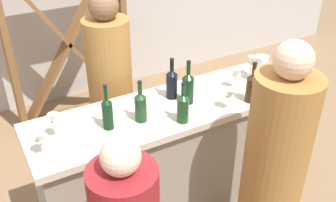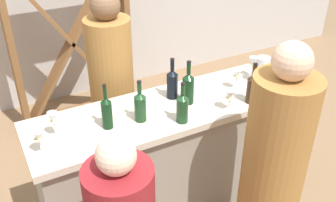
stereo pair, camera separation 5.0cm
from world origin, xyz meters
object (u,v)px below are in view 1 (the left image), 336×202
(wine_bottle_far_right_amber_brown, at_px, (252,87))
(water_pitcher, at_px, (261,69))
(wine_bottle_leftmost_dark_green, at_px, (107,112))
(wine_glass_far_center, at_px, (251,62))
(wine_glass_near_right, at_px, (236,75))
(person_right_guest, at_px, (111,96))
(wine_bottle_center_olive_green, at_px, (182,107))
(wine_bottle_second_left_olive_green, at_px, (141,106))
(wine_glass_near_left, at_px, (230,96))
(wine_bottle_second_right_near_black, at_px, (172,83))
(wine_bottle_rightmost_dark_green, at_px, (188,87))
(person_left_guest, at_px, (273,171))
(wine_rack, at_px, (68,43))
(wine_glass_near_center, at_px, (40,139))
(wine_glass_far_left, at_px, (54,121))

(wine_bottle_far_right_amber_brown, height_order, water_pitcher, wine_bottle_far_right_amber_brown)
(wine_bottle_leftmost_dark_green, xyz_separation_m, wine_glass_far_center, (1.28, 0.14, -0.01))
(wine_glass_near_right, bearing_deg, person_right_guest, 140.35)
(wine_glass_far_center, bearing_deg, person_right_guest, 152.24)
(wine_bottle_center_olive_green, relative_size, wine_bottle_far_right_amber_brown, 0.95)
(wine_bottle_far_right_amber_brown, distance_m, person_right_guest, 1.17)
(wine_bottle_second_left_olive_green, height_order, wine_glass_near_left, wine_bottle_second_left_olive_green)
(wine_bottle_second_right_near_black, bearing_deg, wine_bottle_far_right_amber_brown, -34.21)
(wine_bottle_leftmost_dark_green, relative_size, wine_glass_near_left, 2.05)
(wine_bottle_rightmost_dark_green, bearing_deg, wine_bottle_leftmost_dark_green, -177.55)
(wine_bottle_leftmost_dark_green, height_order, wine_bottle_far_right_amber_brown, wine_bottle_leftmost_dark_green)
(wine_glass_far_center, relative_size, person_left_guest, 0.10)
(wine_bottle_far_right_amber_brown, relative_size, person_left_guest, 0.19)
(wine_rack, relative_size, wine_bottle_leftmost_dark_green, 5.60)
(wine_glass_near_right, distance_m, person_right_guest, 1.04)
(wine_glass_far_center, distance_m, water_pitcher, 0.12)
(person_right_guest, bearing_deg, person_left_guest, 23.07)
(wine_bottle_second_right_near_black, xyz_separation_m, wine_glass_far_center, (0.73, 0.00, -0.01))
(wine_rack, bearing_deg, wine_glass_far_center, -55.46)
(wine_bottle_second_left_olive_green, distance_m, wine_bottle_second_right_near_black, 0.37)
(wine_glass_near_center, relative_size, person_left_guest, 0.09)
(wine_bottle_center_olive_green, xyz_separation_m, wine_glass_far_center, (0.82, 0.31, 0.00))
(wine_bottle_far_right_amber_brown, bearing_deg, wine_bottle_second_right_near_black, 145.79)
(wine_glass_far_center, xyz_separation_m, person_right_guest, (-1.01, 0.53, -0.30))
(wine_bottle_leftmost_dark_green, height_order, person_right_guest, person_right_guest)
(wine_bottle_second_right_near_black, relative_size, wine_glass_far_center, 1.89)
(water_pitcher, bearing_deg, wine_bottle_second_left_olive_green, -177.20)
(wine_bottle_center_olive_green, distance_m, wine_glass_far_left, 0.81)
(wine_rack, xyz_separation_m, wine_glass_near_left, (0.60, -1.87, 0.17))
(wine_bottle_leftmost_dark_green, relative_size, wine_bottle_second_left_olive_green, 1.07)
(person_left_guest, bearing_deg, wine_bottle_leftmost_dark_green, 34.08)
(wine_bottle_second_right_near_black, bearing_deg, wine_bottle_center_olive_green, -106.96)
(wine_glass_near_left, distance_m, wine_glass_near_right, 0.31)
(person_right_guest, bearing_deg, wine_bottle_center_olive_green, 13.20)
(wine_bottle_leftmost_dark_green, bearing_deg, wine_bottle_center_olive_green, -19.89)
(wine_bottle_rightmost_dark_green, relative_size, wine_glass_near_left, 2.12)
(wine_glass_near_left, distance_m, wine_glass_far_left, 1.17)
(wine_bottle_leftmost_dark_green, xyz_separation_m, person_right_guest, (0.27, 0.67, -0.31))
(wine_glass_far_center, bearing_deg, wine_glass_far_left, -177.25)
(wine_rack, relative_size, wine_bottle_far_right_amber_brown, 5.77)
(wine_bottle_center_olive_green, distance_m, person_left_guest, 0.71)
(wine_rack, height_order, wine_glass_near_left, wine_rack)
(wine_bottle_second_left_olive_green, xyz_separation_m, wine_bottle_far_right_amber_brown, (0.80, -0.16, 0.00))
(wine_glass_near_center, height_order, water_pitcher, water_pitcher)
(wine_glass_near_center, height_order, wine_glass_far_center, wine_glass_far_center)
(wine_bottle_second_left_olive_green, height_order, wine_bottle_second_right_near_black, wine_bottle_second_right_near_black)
(wine_bottle_far_right_amber_brown, xyz_separation_m, wine_glass_near_center, (-1.46, 0.12, -0.01))
(wine_glass_near_center, bearing_deg, person_left_guest, -26.08)
(wine_bottle_far_right_amber_brown, bearing_deg, water_pitcher, 38.89)
(wine_glass_near_center, bearing_deg, wine_bottle_rightmost_dark_green, 4.78)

